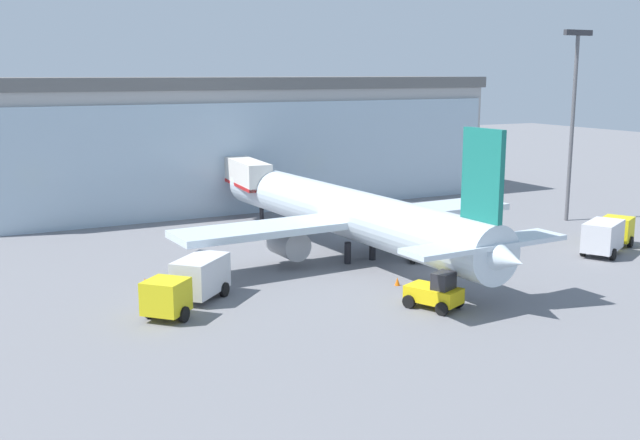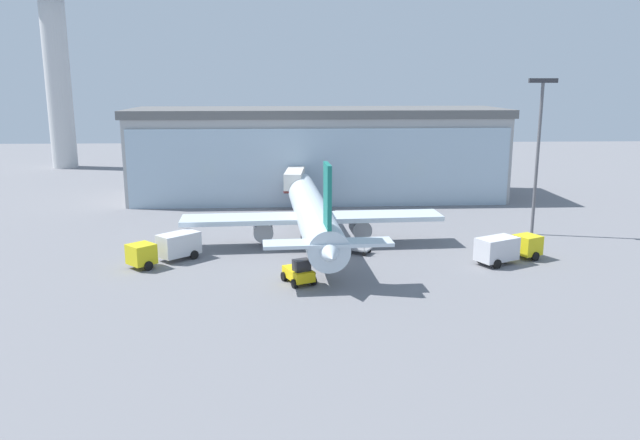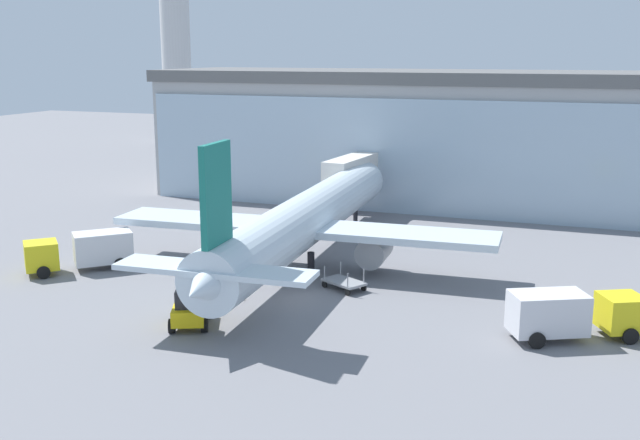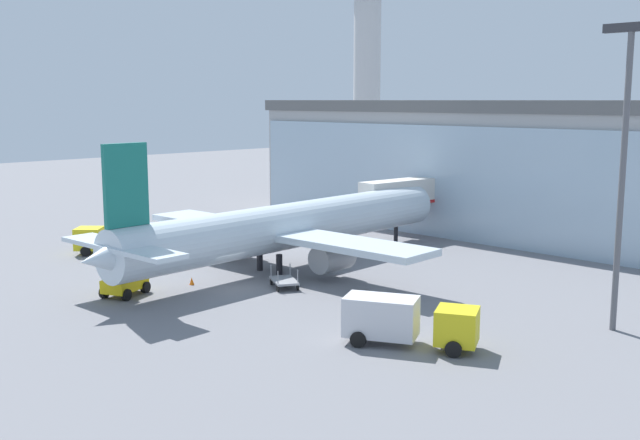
{
  "view_description": "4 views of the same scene",
  "coord_description": "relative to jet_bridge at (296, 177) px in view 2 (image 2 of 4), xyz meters",
  "views": [
    {
      "loc": [
        -28.7,
        -41.81,
        13.82
      ],
      "look_at": [
        -3.41,
        8.15,
        2.79
      ],
      "focal_mm": 42.0,
      "sensor_mm": 36.0,
      "label": 1
    },
    {
      "loc": [
        -3.55,
        -59.03,
        17.46
      ],
      "look_at": [
        -0.82,
        6.82,
        2.65
      ],
      "focal_mm": 35.0,
      "sensor_mm": 36.0,
      "label": 2
    },
    {
      "loc": [
        18.05,
        -41.75,
        15.31
      ],
      "look_at": [
        -1.48,
        9.57,
        2.91
      ],
      "focal_mm": 42.0,
      "sensor_mm": 36.0,
      "label": 3
    },
    {
      "loc": [
        42.35,
        -32.09,
        13.43
      ],
      "look_at": [
        0.98,
        8.17,
        4.14
      ],
      "focal_mm": 42.0,
      "sensor_mm": 36.0,
      "label": 4
    }
  ],
  "objects": [
    {
      "name": "ground",
      "position": [
        3.28,
        -26.06,
        -4.47
      ],
      "size": [
        240.0,
        240.0,
        0.0
      ],
      "primitive_type": "plane",
      "color": "slate"
    },
    {
      "name": "terminal_building",
      "position": [
        3.28,
        8.92,
        2.23
      ],
      "size": [
        55.63,
        16.86,
        13.4
      ],
      "rotation": [
        0.0,
        0.0,
        0.01
      ],
      "color": "#A3A3A3",
      "rests_on": "ground"
    },
    {
      "name": "jet_bridge",
      "position": [
        0.0,
        0.0,
        0.0
      ],
      "size": [
        3.34,
        14.51,
        5.85
      ],
      "rotation": [
        0.0,
        0.0,
        1.49
      ],
      "color": "silver",
      "rests_on": "ground"
    },
    {
      "name": "control_tower",
      "position": [
        -47.17,
        44.05,
        19.5
      ],
      "size": [
        10.78,
        10.78,
        38.07
      ],
      "color": "silver",
      "rests_on": "ground"
    },
    {
      "name": "apron_light_mast",
      "position": [
        27.17,
        -16.04,
        6.09
      ],
      "size": [
        3.2,
        0.4,
        17.67
      ],
      "color": "#59595E",
      "rests_on": "ground"
    },
    {
      "name": "airplane",
      "position": [
        1.56,
        -18.88,
        -1.1
      ],
      "size": [
        28.01,
        37.55,
        10.7
      ],
      "rotation": [
        0.0,
        0.0,
        1.63
      ],
      "color": "silver",
      "rests_on": "ground"
    },
    {
      "name": "catering_truck",
      "position": [
        -12.8,
        -25.63,
        -3.01
      ],
      "size": [
        6.75,
        6.69,
        2.65
      ],
      "rotation": [
        0.0,
        0.0,
        3.92
      ],
      "color": "yellow",
      "rests_on": "ground"
    },
    {
      "name": "fuel_truck",
      "position": [
        20.44,
        -27.09,
        -3.01
      ],
      "size": [
        7.49,
        5.32,
        2.65
      ],
      "rotation": [
        0.0,
        0.0,
        0.48
      ],
      "color": "yellow",
      "rests_on": "ground"
    },
    {
      "name": "baggage_cart",
      "position": [
        6.07,
        -23.26,
        -3.97
      ],
      "size": [
        3.22,
        2.73,
        1.5
      ],
      "rotation": [
        0.0,
        0.0,
        5.79
      ],
      "color": "gray",
      "rests_on": "ground"
    },
    {
      "name": "pushback_tug",
      "position": [
        0.06,
        -32.76,
        -3.5
      ],
      "size": [
        3.21,
        3.66,
        2.3
      ],
      "rotation": [
        0.0,
        0.0,
        2.0
      ],
      "color": "yellow",
      "rests_on": "ground"
    },
    {
      "name": "safety_cone_nose",
      "position": [
        0.71,
        -27.59,
        -4.2
      ],
      "size": [
        0.36,
        0.36,
        0.55
      ],
      "primitive_type": "cone",
      "color": "orange",
      "rests_on": "ground"
    },
    {
      "name": "safety_cone_wingtip",
      "position": [
        -14.25,
        -20.19,
        -4.2
      ],
      "size": [
        0.36,
        0.36,
        0.55
      ],
      "primitive_type": "cone",
      "color": "orange",
      "rests_on": "ground"
    }
  ]
}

